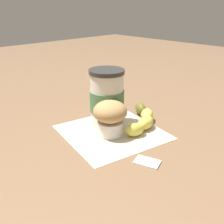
% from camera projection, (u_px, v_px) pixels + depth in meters
% --- Properties ---
extents(ground_plane, '(3.00, 3.00, 0.00)m').
position_uv_depth(ground_plane, '(112.00, 132.00, 0.65)').
color(ground_plane, brown).
extents(paper_napkin, '(0.27, 0.27, 0.00)m').
position_uv_depth(paper_napkin, '(112.00, 132.00, 0.65)').
color(paper_napkin, beige).
rests_on(paper_napkin, ground_plane).
extents(coffee_cup, '(0.09, 0.09, 0.15)m').
position_uv_depth(coffee_cup, '(107.00, 98.00, 0.67)').
color(coffee_cup, silver).
rests_on(coffee_cup, paper_napkin).
extents(muffin, '(0.08, 0.08, 0.09)m').
position_uv_depth(muffin, '(110.00, 116.00, 0.62)').
color(muffin, white).
rests_on(muffin, paper_napkin).
extents(banana, '(0.12, 0.16, 0.03)m').
position_uv_depth(banana, '(143.00, 119.00, 0.68)').
color(banana, '#D6CC4C').
rests_on(banana, paper_napkin).
extents(sugar_packet, '(0.06, 0.05, 0.01)m').
position_uv_depth(sugar_packet, '(147.00, 161.00, 0.53)').
color(sugar_packet, white).
rests_on(sugar_packet, ground_plane).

